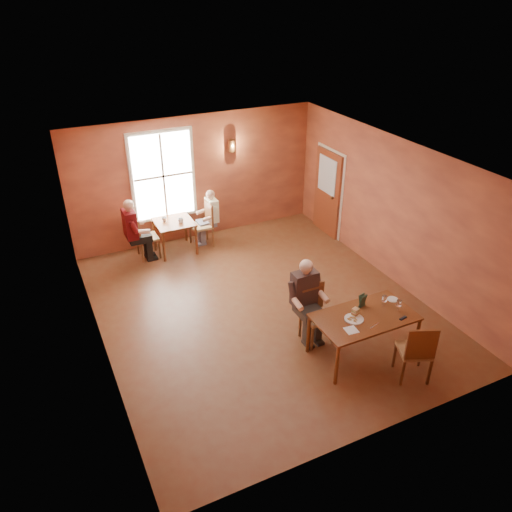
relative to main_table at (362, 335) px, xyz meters
name	(u,v)px	position (x,y,z in m)	size (l,w,h in m)	color
ground	(260,307)	(-0.95, 1.99, -0.39)	(6.00, 7.00, 0.01)	brown
wall_back	(196,178)	(-0.95, 5.49, 1.11)	(6.00, 0.04, 3.00)	brown
wall_front	(382,353)	(-0.95, -1.51, 1.11)	(6.00, 0.04, 3.00)	brown
wall_left	(92,277)	(-3.95, 1.99, 1.11)	(0.04, 7.00, 3.00)	brown
wall_right	(392,210)	(2.05, 1.99, 1.11)	(0.04, 7.00, 3.00)	brown
ceiling	(261,160)	(-0.95, 1.99, 2.61)	(6.00, 7.00, 0.04)	white
window	(163,176)	(-1.75, 5.44, 1.31)	(1.36, 0.10, 1.96)	white
door	(327,193)	(1.99, 4.29, 0.66)	(0.12, 1.04, 2.10)	maroon
wall_sconce	(232,146)	(-0.05, 5.39, 1.81)	(0.16, 0.16, 0.28)	brown
main_table	(362,335)	(0.00, 0.00, 0.00)	(1.68, 0.95, 0.79)	brown
chair_diner_main	(317,315)	(-0.50, 0.65, 0.14)	(0.47, 0.47, 1.06)	#502D1C
diner_main	(319,307)	(-0.50, 0.62, 0.34)	(0.59, 0.59, 1.47)	black
chair_empty	(414,349)	(0.40, -0.79, 0.14)	(0.48, 0.48, 1.08)	#43280F
plate_food	(354,319)	(-0.22, 0.00, 0.41)	(0.32, 0.32, 0.04)	white
sandwich	(355,313)	(-0.14, 0.08, 0.46)	(0.10, 0.10, 0.12)	tan
goblet_a	(384,300)	(0.47, 0.11, 0.50)	(0.08, 0.08, 0.21)	silver
goblet_b	(399,305)	(0.60, -0.11, 0.50)	(0.09, 0.09, 0.21)	white
menu_stand	(362,301)	(0.12, 0.25, 0.51)	(0.14, 0.07, 0.23)	#27402F
knife	(375,325)	(-0.02, -0.28, 0.40)	(0.23, 0.02, 0.00)	white
napkin	(351,330)	(-0.43, -0.22, 0.40)	(0.19, 0.19, 0.01)	white
side_plate	(393,299)	(0.72, 0.18, 0.40)	(0.19, 0.19, 0.01)	white
sunglasses	(403,318)	(0.52, -0.33, 0.40)	(0.14, 0.04, 0.02)	black
second_table	(175,236)	(-1.72, 4.95, -0.02)	(0.86, 0.86, 0.76)	brown
chair_diner_white	(201,225)	(-1.07, 4.95, 0.14)	(0.47, 0.47, 1.07)	#523019
diner_white	(202,221)	(-1.04, 4.95, 0.25)	(0.51, 0.51, 1.28)	silver
chair_diner_maroon	(147,237)	(-2.37, 4.95, 0.12)	(0.45, 0.45, 1.02)	#3B2310
diner_maroon	(145,228)	(-2.40, 4.95, 0.34)	(0.58, 0.58, 1.46)	maroon
cup_a	(181,220)	(-1.59, 4.83, 0.41)	(0.13, 0.13, 0.10)	silver
cup_b	(164,219)	(-1.92, 5.06, 0.41)	(0.11, 0.11, 0.10)	silver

